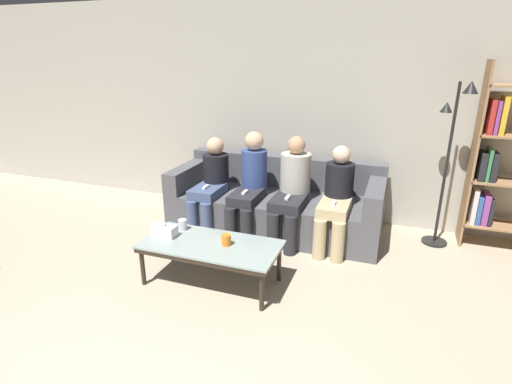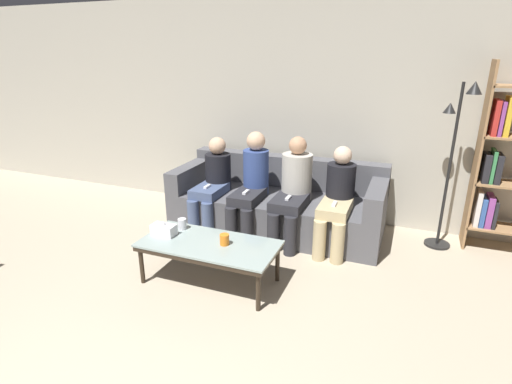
% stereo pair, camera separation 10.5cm
% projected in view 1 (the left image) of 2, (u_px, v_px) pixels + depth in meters
% --- Properties ---
extents(wall_back, '(12.00, 0.06, 2.60)m').
position_uv_depth(wall_back, '(292.00, 110.00, 4.81)').
color(wall_back, '#B7B2A3').
rests_on(wall_back, ground_plane).
extents(couch, '(2.37, 0.96, 0.79)m').
position_uv_depth(couch, '(277.00, 204.00, 4.65)').
color(couch, '#515156').
rests_on(couch, ground_plane).
extents(coffee_table, '(1.21, 0.57, 0.39)m').
position_uv_depth(coffee_table, '(211.00, 247.00, 3.49)').
color(coffee_table, '#8C9E99').
rests_on(coffee_table, ground_plane).
extents(cup_near_left, '(0.08, 0.08, 0.10)m').
position_uv_depth(cup_near_left, '(183.00, 225.00, 3.72)').
color(cup_near_left, silver).
rests_on(cup_near_left, coffee_table).
extents(cup_near_right, '(0.08, 0.08, 0.10)m').
position_uv_depth(cup_near_right, '(226.00, 240.00, 3.43)').
color(cup_near_right, orange).
rests_on(cup_near_right, coffee_table).
extents(tissue_box, '(0.22, 0.12, 0.13)m').
position_uv_depth(tissue_box, '(164.00, 231.00, 3.60)').
color(tissue_box, white).
rests_on(tissue_box, coffee_table).
extents(bookshelf, '(0.98, 0.32, 1.90)m').
position_uv_depth(bookshelf, '(511.00, 164.00, 3.99)').
color(bookshelf, '#9E754C').
rests_on(bookshelf, ground_plane).
extents(standing_lamp, '(0.31, 0.26, 1.71)m').
position_uv_depth(standing_lamp, '(451.00, 148.00, 4.00)').
color(standing_lamp, black).
rests_on(standing_lamp, ground_plane).
extents(seated_person_left_end, '(0.31, 0.68, 1.04)m').
position_uv_depth(seated_person_left_end, '(211.00, 182.00, 4.59)').
color(seated_person_left_end, '#47567A').
rests_on(seated_person_left_end, ground_plane).
extents(seated_person_mid_left, '(0.31, 0.70, 1.14)m').
position_uv_depth(seated_person_mid_left, '(250.00, 182.00, 4.42)').
color(seated_person_mid_left, '#28282D').
rests_on(seated_person_mid_left, ground_plane).
extents(seated_person_mid_right, '(0.33, 0.73, 1.12)m').
position_uv_depth(seated_person_mid_right, '(292.00, 187.00, 4.28)').
color(seated_person_mid_right, '#28282D').
rests_on(seated_person_mid_right, ground_plane).
extents(seated_person_right_end, '(0.31, 0.70, 1.06)m').
position_uv_depth(seated_person_right_end, '(337.00, 196.00, 4.12)').
color(seated_person_right_end, tan).
rests_on(seated_person_right_end, ground_plane).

